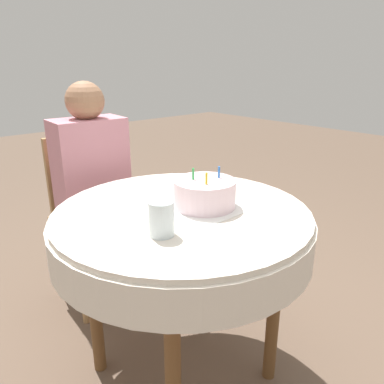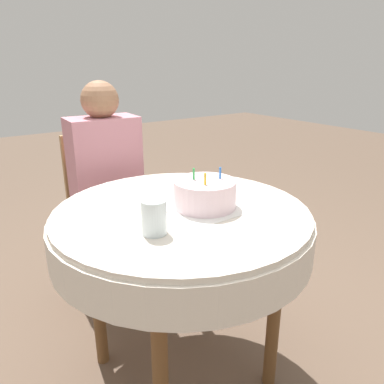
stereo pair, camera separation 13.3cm
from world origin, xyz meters
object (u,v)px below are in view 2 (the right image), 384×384
object	(u,v)px
birthday_cake	(205,194)
drinking_glass	(154,217)
chair	(105,208)
person	(107,176)

from	to	relation	value
birthday_cake	drinking_glass	world-z (taller)	birthday_cake
birthday_cake	chair	bearing A→B (deg)	94.29
chair	person	world-z (taller)	person
chair	drinking_glass	world-z (taller)	chair
person	chair	bearing A→B (deg)	90.00
person	birthday_cake	xyz separation A→B (m)	(0.07, -0.72, 0.10)
drinking_glass	person	bearing A→B (deg)	76.69
chair	person	bearing A→B (deg)	-90.00
birthday_cake	person	bearing A→B (deg)	95.26
person	drinking_glass	world-z (taller)	person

